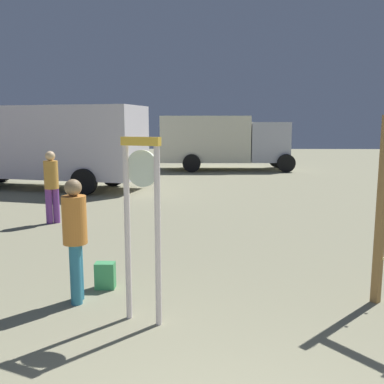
{
  "coord_description": "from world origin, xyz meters",
  "views": [
    {
      "loc": [
        -0.18,
        -2.07,
        2.37
      ],
      "look_at": [
        -0.35,
        5.37,
        1.2
      ],
      "focal_mm": 40.44,
      "sensor_mm": 36.0,
      "label": 1
    }
  ],
  "objects_px": {
    "person_near_clock": "(75,234)",
    "box_truck_far": "(222,140)",
    "standing_clock": "(142,209)",
    "box_truck_near": "(57,145)",
    "person_distant": "(51,183)",
    "backpack": "(105,276)"
  },
  "relations": [
    {
      "from": "backpack",
      "to": "box_truck_near",
      "type": "relative_size",
      "value": 0.05
    },
    {
      "from": "standing_clock",
      "to": "backpack",
      "type": "height_order",
      "value": "standing_clock"
    },
    {
      "from": "backpack",
      "to": "person_distant",
      "type": "distance_m",
      "value": 4.76
    },
    {
      "from": "person_near_clock",
      "to": "box_truck_near",
      "type": "xyz_separation_m",
      "value": [
        -3.64,
        10.27,
        0.7
      ]
    },
    {
      "from": "standing_clock",
      "to": "box_truck_far",
      "type": "bearing_deg",
      "value": 84.39
    },
    {
      "from": "standing_clock",
      "to": "person_near_clock",
      "type": "xyz_separation_m",
      "value": [
        -0.97,
        0.56,
        -0.45
      ]
    },
    {
      "from": "standing_clock",
      "to": "person_near_clock",
      "type": "relative_size",
      "value": 1.34
    },
    {
      "from": "backpack",
      "to": "box_truck_far",
      "type": "xyz_separation_m",
      "value": [
        2.45,
        16.68,
        1.36
      ]
    },
    {
      "from": "person_distant",
      "to": "box_truck_far",
      "type": "bearing_deg",
      "value": 69.67
    },
    {
      "from": "box_truck_far",
      "to": "backpack",
      "type": "bearing_deg",
      "value": -98.34
    },
    {
      "from": "person_distant",
      "to": "box_truck_near",
      "type": "relative_size",
      "value": 0.24
    },
    {
      "from": "box_truck_near",
      "to": "standing_clock",
      "type": "bearing_deg",
      "value": -66.92
    },
    {
      "from": "person_distant",
      "to": "box_truck_far",
      "type": "xyz_separation_m",
      "value": [
        4.64,
        12.52,
        0.57
      ]
    },
    {
      "from": "person_near_clock",
      "to": "box_truck_far",
      "type": "height_order",
      "value": "box_truck_far"
    },
    {
      "from": "standing_clock",
      "to": "person_distant",
      "type": "bearing_deg",
      "value": 119.12
    },
    {
      "from": "person_near_clock",
      "to": "person_distant",
      "type": "relative_size",
      "value": 0.96
    },
    {
      "from": "person_near_clock",
      "to": "box_truck_far",
      "type": "bearing_deg",
      "value": 81.01
    },
    {
      "from": "standing_clock",
      "to": "person_near_clock",
      "type": "height_order",
      "value": "standing_clock"
    },
    {
      "from": "box_truck_far",
      "to": "box_truck_near",
      "type": "bearing_deg",
      "value": -132.66
    },
    {
      "from": "person_distant",
      "to": "box_truck_far",
      "type": "relative_size",
      "value": 0.26
    },
    {
      "from": "box_truck_near",
      "to": "box_truck_far",
      "type": "bearing_deg",
      "value": 47.34
    },
    {
      "from": "standing_clock",
      "to": "box_truck_near",
      "type": "height_order",
      "value": "box_truck_near"
    }
  ]
}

